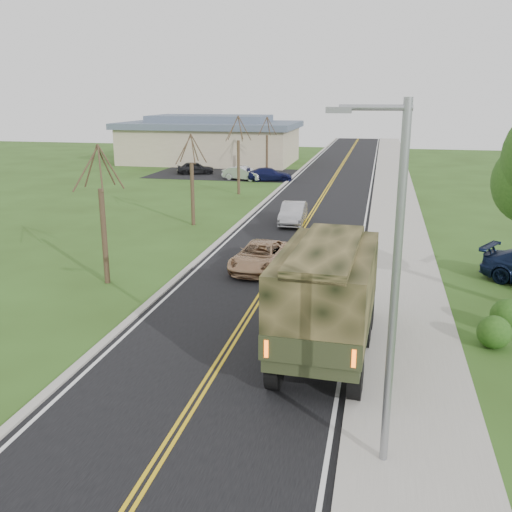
% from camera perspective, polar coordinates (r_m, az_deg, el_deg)
% --- Properties ---
extents(ground, '(160.00, 160.00, 0.00)m').
position_cam_1_polar(ground, '(15.17, -7.47, -16.31)').
color(ground, '#2C4517').
rests_on(ground, ground).
extents(road, '(8.00, 120.00, 0.01)m').
position_cam_1_polar(road, '(52.84, 7.31, 6.96)').
color(road, black).
rests_on(road, ground).
extents(curb_right, '(0.30, 120.00, 0.12)m').
position_cam_1_polar(curb_right, '(52.64, 11.84, 6.78)').
color(curb_right, '#9E998E').
rests_on(curb_right, ground).
extents(sidewalk_right, '(3.20, 120.00, 0.10)m').
position_cam_1_polar(sidewalk_right, '(52.65, 13.76, 6.65)').
color(sidewalk_right, '#9E998E').
rests_on(sidewalk_right, ground).
extents(curb_left, '(0.30, 120.00, 0.10)m').
position_cam_1_polar(curb_left, '(53.35, 2.84, 7.20)').
color(curb_left, '#9E998E').
rests_on(curb_left, ground).
extents(street_light, '(1.65, 0.22, 8.00)m').
position_cam_1_polar(street_light, '(12.08, 13.34, -1.98)').
color(street_light, gray).
rests_on(street_light, ground).
extents(bare_tree_a, '(1.93, 2.26, 6.08)m').
position_cam_1_polar(bare_tree_a, '(25.47, -15.02, 3.01)').
color(bare_tree_a, '#38281C').
rests_on(bare_tree_a, ground).
extents(bare_tree_b, '(1.83, 2.14, 5.73)m').
position_cam_1_polar(bare_tree_b, '(36.37, -6.39, 6.94)').
color(bare_tree_b, '#38281C').
rests_on(bare_tree_b, ground).
extents(bare_tree_c, '(2.04, 2.39, 6.42)m').
position_cam_1_polar(bare_tree_c, '(47.75, -1.77, 9.50)').
color(bare_tree_c, '#38281C').
rests_on(bare_tree_c, ground).
extents(bare_tree_d, '(1.88, 2.20, 5.91)m').
position_cam_1_polar(bare_tree_d, '(59.42, 1.10, 10.53)').
color(bare_tree_d, '#38281C').
rests_on(bare_tree_d, ground).
extents(commercial_building, '(25.50, 21.50, 5.65)m').
position_cam_1_polar(commercial_building, '(71.24, -4.53, 11.47)').
color(commercial_building, tan).
rests_on(commercial_building, ground).
extents(military_truck, '(2.93, 7.71, 3.79)m').
position_cam_1_polar(military_truck, '(17.93, 7.27, -3.39)').
color(military_truck, black).
rests_on(military_truck, ground).
extents(suv_champagne, '(2.49, 4.78, 1.29)m').
position_cam_1_polar(suv_champagne, '(27.10, 0.40, -0.00)').
color(suv_champagne, tan).
rests_on(suv_champagne, ground).
extents(sedan_silver, '(1.60, 4.23, 1.38)m').
position_cam_1_polar(sedan_silver, '(36.80, 3.73, 4.28)').
color(sedan_silver, '#A3A3A7').
rests_on(sedan_silver, ground).
extents(lot_car_dark, '(4.12, 2.78, 1.30)m').
position_cam_1_polar(lot_car_dark, '(60.67, -6.08, 8.75)').
color(lot_car_dark, black).
rests_on(lot_car_dark, ground).
extents(lot_car_silver, '(4.27, 2.39, 1.33)m').
position_cam_1_polar(lot_car_silver, '(56.09, -1.30, 8.28)').
color(lot_car_silver, silver).
rests_on(lot_car_silver, ground).
extents(lot_car_navy, '(4.61, 2.71, 1.26)m').
position_cam_1_polar(lot_car_navy, '(55.57, 1.37, 8.16)').
color(lot_car_navy, '#0F1239').
rests_on(lot_car_navy, ground).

